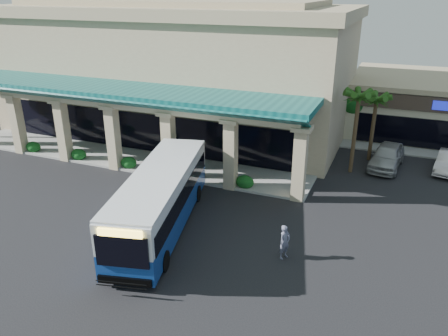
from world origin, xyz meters
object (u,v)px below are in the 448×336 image
at_px(transit_bus, 161,200).
at_px(pedestrian, 285,242).
at_px(car_silver, 387,156).
at_px(car_white, 448,162).

xyz_separation_m(transit_bus, pedestrian, (6.99, -0.32, -0.76)).
height_order(car_silver, car_white, car_silver).
bearing_deg(pedestrian, car_white, 0.47).
bearing_deg(transit_bus, pedestrian, -15.96).
distance_m(transit_bus, car_white, 21.12).
xyz_separation_m(pedestrian, car_white, (8.07, 15.11, -0.17)).
bearing_deg(pedestrian, car_silver, 13.18).
bearing_deg(transit_bus, car_silver, 38.56).
height_order(pedestrian, car_silver, pedestrian).
relative_size(transit_bus, car_white, 2.74).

